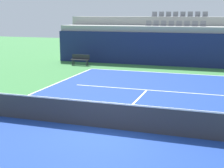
{
  "coord_description": "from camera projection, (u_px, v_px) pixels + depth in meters",
  "views": [
    {
      "loc": [
        3.63,
        -10.57,
        4.04
      ],
      "look_at": [
        -0.53,
        2.0,
        1.2
      ],
      "focal_mm": 52.68,
      "sensor_mm": 36.0,
      "label": 1
    }
  ],
  "objects": [
    {
      "name": "court_surface",
      "position": [
        109.0,
        129.0,
        11.77
      ],
      "size": [
        11.0,
        24.0,
        0.01
      ],
      "primitive_type": "cube",
      "color": "navy",
      "rests_on": "ground_plane"
    },
    {
      "name": "stands_tier_lower",
      "position": [
        174.0,
        45.0,
        26.79
      ],
      "size": [
        19.22,
        2.4,
        3.05
      ],
      "primitive_type": "cube",
      "color": "#9E9E99",
      "rests_on": "ground_plane"
    },
    {
      "name": "seating_row_lower",
      "position": [
        175.0,
        25.0,
        26.53
      ],
      "size": [
        4.82,
        0.44,
        0.44
      ],
      "color": "slate",
      "rests_on": "stands_tier_lower"
    },
    {
      "name": "back_wall",
      "position": [
        172.0,
        50.0,
        25.59
      ],
      "size": [
        19.22,
        0.3,
        2.59
      ],
      "primitive_type": "cube",
      "color": "navy",
      "rests_on": "ground_plane"
    },
    {
      "name": "baseline_far",
      "position": [
        164.0,
        73.0,
        22.86
      ],
      "size": [
        11.0,
        0.1,
        0.0
      ],
      "primitive_type": "cube",
      "color": "white",
      "rests_on": "court_surface"
    },
    {
      "name": "ground_plane",
      "position": [
        109.0,
        129.0,
        11.77
      ],
      "size": [
        80.0,
        80.0,
        0.0
      ],
      "primitive_type": "plane",
      "color": "#387A3D"
    },
    {
      "name": "centre_service_line",
      "position": [
        132.0,
        105.0,
        14.74
      ],
      "size": [
        0.1,
        6.4,
        0.0
      ],
      "primitive_type": "cube",
      "color": "white",
      "rests_on": "court_surface"
    },
    {
      "name": "stands_tier_upper",
      "position": [
        178.0,
        39.0,
        28.94
      ],
      "size": [
        19.22,
        2.4,
        3.78
      ],
      "primitive_type": "cube",
      "color": "#9E9E99",
      "rests_on": "ground_plane"
    },
    {
      "name": "player_bench",
      "position": [
        80.0,
        59.0,
        26.18
      ],
      "size": [
        1.5,
        0.4,
        0.85
      ],
      "color": "#232328",
      "rests_on": "ground_plane"
    },
    {
      "name": "tennis_net",
      "position": [
        109.0,
        115.0,
        11.66
      ],
      "size": [
        11.08,
        0.08,
        1.07
      ],
      "color": "black",
      "rests_on": "court_surface"
    },
    {
      "name": "service_line_far",
      "position": [
        147.0,
        90.0,
        17.71
      ],
      "size": [
        8.26,
        0.1,
        0.0
      ],
      "primitive_type": "cube",
      "color": "white",
      "rests_on": "court_surface"
    },
    {
      "name": "seating_row_upper",
      "position": [
        179.0,
        15.0,
        28.61
      ],
      "size": [
        4.82,
        0.44,
        0.44
      ],
      "color": "slate",
      "rests_on": "stands_tier_upper"
    }
  ]
}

